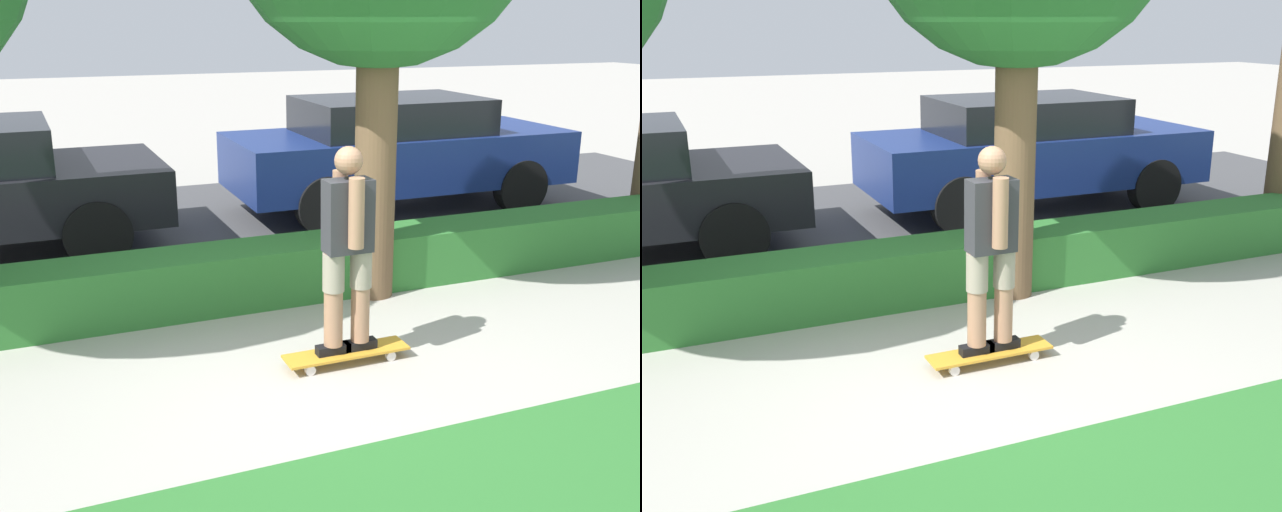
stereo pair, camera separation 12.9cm
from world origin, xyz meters
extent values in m
plane|color=#ADA89E|center=(0.00, 0.00, 0.00)|extent=(60.00, 60.00, 0.00)
cube|color=#474749|center=(0.00, 4.20, 0.00)|extent=(16.37, 5.00, 0.01)
cube|color=#2D702D|center=(0.00, 1.60, 0.26)|extent=(16.37, 0.60, 0.53)
cube|color=gold|center=(0.02, 0.10, 0.09)|extent=(0.97, 0.24, 0.02)
cylinder|color=silver|center=(0.35, 0.01, 0.04)|extent=(0.08, 0.04, 0.08)
cylinder|color=silver|center=(0.35, 0.19, 0.04)|extent=(0.08, 0.04, 0.08)
cylinder|color=silver|center=(-0.31, 0.01, 0.04)|extent=(0.08, 0.04, 0.08)
cylinder|color=silver|center=(-0.31, 0.19, 0.04)|extent=(0.08, 0.04, 0.08)
cube|color=black|center=(-0.09, 0.10, 0.13)|extent=(0.26, 0.09, 0.07)
cylinder|color=#A37556|center=(-0.09, 0.10, 0.53)|extent=(0.14, 0.14, 0.72)
cylinder|color=gray|center=(-0.09, 0.10, 0.74)|extent=(0.16, 0.16, 0.29)
cube|color=black|center=(0.13, 0.10, 0.13)|extent=(0.26, 0.09, 0.07)
cylinder|color=#A37556|center=(0.13, 0.10, 0.53)|extent=(0.14, 0.14, 0.72)
cylinder|color=gray|center=(0.13, 0.10, 0.74)|extent=(0.16, 0.16, 0.29)
cube|color=#333338|center=(0.02, 0.10, 1.15)|extent=(0.34, 0.19, 0.53)
cylinder|color=#A37556|center=(0.02, -0.05, 1.20)|extent=(0.11, 0.11, 0.50)
cylinder|color=#A37556|center=(0.02, 0.24, 1.20)|extent=(0.11, 0.11, 0.50)
sphere|color=#A37556|center=(0.02, 0.10, 1.55)|extent=(0.20, 0.20, 0.20)
cylinder|color=brown|center=(0.85, 1.36, 1.34)|extent=(0.37, 0.37, 2.67)
cylinder|color=black|center=(-1.45, 3.18, 0.35)|extent=(0.71, 0.24, 0.71)
cylinder|color=black|center=(-1.45, 4.99, 0.35)|extent=(0.71, 0.24, 0.71)
cube|color=navy|center=(2.59, 4.20, 0.70)|extent=(4.51, 1.81, 0.69)
cube|color=black|center=(2.45, 4.20, 1.27)|extent=(2.35, 1.59, 0.45)
cylinder|color=black|center=(3.98, 3.38, 0.36)|extent=(0.72, 0.21, 0.72)
cylinder|color=black|center=(3.98, 5.02, 0.36)|extent=(0.72, 0.21, 0.72)
cylinder|color=black|center=(1.19, 3.38, 0.36)|extent=(0.72, 0.21, 0.72)
cylinder|color=black|center=(1.19, 5.02, 0.36)|extent=(0.72, 0.21, 0.72)
camera|label=1|loc=(-2.09, -4.61, 2.50)|focal=42.00mm
camera|label=2|loc=(-2.21, -4.56, 2.50)|focal=42.00mm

